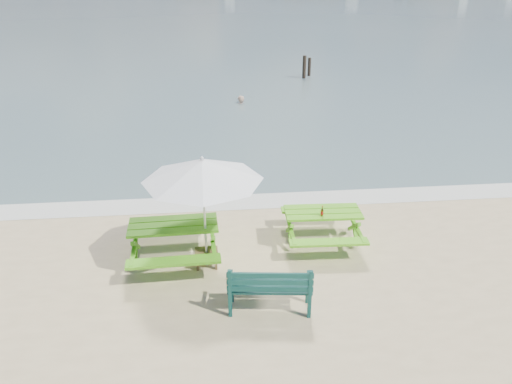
{
  "coord_description": "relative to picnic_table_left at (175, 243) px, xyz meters",
  "views": [
    {
      "loc": [
        -0.42,
        -6.92,
        5.53
      ],
      "look_at": [
        0.6,
        3.0,
        1.0
      ],
      "focal_mm": 35.0,
      "sensor_mm": 36.0,
      "label": 1
    }
  ],
  "objects": [
    {
      "name": "beer_bottle",
      "position": [
        3.07,
        0.19,
        0.44
      ],
      "size": [
        0.06,
        0.06,
        0.23
      ],
      "color": "brown",
      "rests_on": "picnic_table_right"
    },
    {
      "name": "picnic_table_right",
      "position": [
        3.14,
        0.4,
        -0.04
      ],
      "size": [
        1.69,
        1.86,
        0.77
      ],
      "color": "#5AB11A",
      "rests_on": "ground"
    },
    {
      "name": "picnic_table_left",
      "position": [
        0.0,
        0.0,
        0.0
      ],
      "size": [
        1.83,
        2.03,
        0.85
      ],
      "color": "#499B17",
      "rests_on": "ground"
    },
    {
      "name": "patio_umbrella",
      "position": [
        0.64,
        -0.25,
        1.67
      ],
      "size": [
        2.32,
        2.32,
        2.28
      ],
      "color": "silver",
      "rests_on": "ground"
    },
    {
      "name": "park_bench",
      "position": [
        1.72,
        -1.78,
        -0.13
      ],
      "size": [
        1.5,
        0.67,
        0.9
      ],
      "color": "#0D3933",
      "rests_on": "ground"
    },
    {
      "name": "mooring_pilings",
      "position": [
        6.24,
        17.97,
        0.05
      ],
      "size": [
        0.58,
        0.78,
        1.39
      ],
      "color": "black",
      "rests_on": "ground"
    },
    {
      "name": "sea",
      "position": [
        1.17,
        83.02,
        -0.4
      ],
      "size": [
        300.0,
        300.0,
        0.0
      ],
      "primitive_type": "plane",
      "color": "slate",
      "rests_on": "ground"
    },
    {
      "name": "swimmer",
      "position": [
        2.28,
        12.74,
        -0.87
      ],
      "size": [
        0.69,
        0.58,
        1.6
      ],
      "color": "tan",
      "rests_on": "ground"
    },
    {
      "name": "foam_strip",
      "position": [
        1.17,
        2.62,
        -0.4
      ],
      "size": [
        22.0,
        0.9,
        0.01
      ],
      "primitive_type": "cube",
      "color": "silver",
      "rests_on": "ground"
    },
    {
      "name": "side_table",
      "position": [
        0.64,
        -0.25,
        -0.25
      ],
      "size": [
        0.46,
        0.46,
        0.3
      ],
      "color": "brown",
      "rests_on": "ground"
    }
  ]
}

